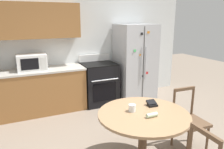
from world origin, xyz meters
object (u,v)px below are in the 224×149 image
object	(u,v)px
refrigerator	(135,62)
wallet	(152,104)
oven_range	(99,83)
candle_glass	(132,108)
dining_chair_right	(189,121)
microwave	(32,62)

from	to	relation	value
refrigerator	wallet	bearing A→B (deg)	-114.62
oven_range	wallet	xyz separation A→B (m)	(-0.07, -2.14, 0.31)
oven_range	candle_glass	bearing A→B (deg)	-100.38
dining_chair_right	wallet	xyz separation A→B (m)	(-0.61, 0.10, 0.34)
refrigerator	oven_range	xyz separation A→B (m)	(-0.89, 0.05, -0.41)
oven_range	microwave	size ratio (longest dim) A/B	1.96
oven_range	dining_chair_right	size ratio (longest dim) A/B	1.20
refrigerator	microwave	bearing A→B (deg)	177.56
oven_range	dining_chair_right	xyz separation A→B (m)	(0.54, -2.24, -0.03)
wallet	refrigerator	bearing A→B (deg)	65.38
microwave	candle_glass	size ratio (longest dim) A/B	6.11
refrigerator	wallet	world-z (taller)	refrigerator
oven_range	microwave	distance (m)	1.50
oven_range	wallet	bearing A→B (deg)	-91.82
dining_chair_right	microwave	bearing A→B (deg)	-47.05
oven_range	microwave	xyz separation A→B (m)	(-1.38, 0.05, 0.58)
dining_chair_right	candle_glass	distance (m)	1.00
refrigerator	oven_range	distance (m)	0.98
refrigerator	candle_glass	world-z (taller)	refrigerator
refrigerator	microwave	distance (m)	2.28
microwave	candle_glass	distance (m)	2.46
refrigerator	candle_glass	bearing A→B (deg)	-121.11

